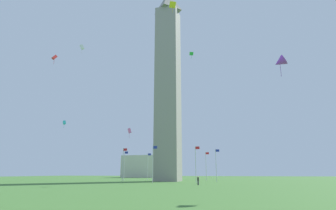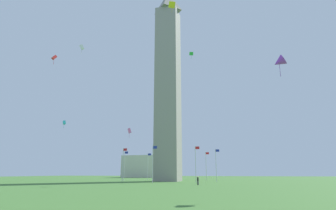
# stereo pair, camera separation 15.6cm
# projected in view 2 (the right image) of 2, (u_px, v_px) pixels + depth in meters

# --- Properties ---
(ground_plane) EXTENTS (260.00, 260.00, 0.00)m
(ground_plane) POSITION_uv_depth(u_px,v_px,m) (168.00, 181.00, 73.75)
(ground_plane) COLOR #3D6B2D
(obelisk_monument) EXTENTS (6.79, 6.79, 61.72)m
(obelisk_monument) POSITION_uv_depth(u_px,v_px,m) (168.00, 78.00, 81.50)
(obelisk_monument) COLOR gray
(obelisk_monument) RESTS_ON ground
(flagpole_n) EXTENTS (1.12, 0.14, 8.72)m
(flagpole_n) POSITION_uv_depth(u_px,v_px,m) (216.00, 164.00, 71.40)
(flagpole_n) COLOR silver
(flagpole_n) RESTS_ON ground
(flagpole_ne) EXTENTS (1.12, 0.14, 8.72)m
(flagpole_ne) POSITION_uv_depth(u_px,v_px,m) (206.00, 165.00, 81.40)
(flagpole_ne) COLOR silver
(flagpole_ne) RESTS_ON ground
(flagpole_e) EXTENTS (1.12, 0.14, 8.72)m
(flagpole_e) POSITION_uv_depth(u_px,v_px,m) (179.00, 165.00, 87.61)
(flagpole_e) COLOR silver
(flagpole_e) RESTS_ON ground
(flagpole_se) EXTENTS (1.12, 0.14, 8.72)m
(flagpole_se) POSITION_uv_depth(u_px,v_px,m) (148.00, 165.00, 86.39)
(flagpole_se) COLOR silver
(flagpole_se) RESTS_ON ground
(flagpole_s) EXTENTS (1.12, 0.14, 8.72)m
(flagpole_s) POSITION_uv_depth(u_px,v_px,m) (125.00, 164.00, 78.45)
(flagpole_s) COLOR silver
(flagpole_s) RESTS_ON ground
(flagpole_sw) EXTENTS (1.12, 0.14, 8.72)m
(flagpole_sw) POSITION_uv_depth(u_px,v_px,m) (123.00, 163.00, 68.45)
(flagpole_sw) COLOR silver
(flagpole_sw) RESTS_ON ground
(flagpole_w) EXTENTS (1.12, 0.14, 8.72)m
(flagpole_w) POSITION_uv_depth(u_px,v_px,m) (153.00, 162.00, 62.24)
(flagpole_w) COLOR silver
(flagpole_w) RESTS_ON ground
(flagpole_nw) EXTENTS (1.12, 0.14, 8.72)m
(flagpole_nw) POSITION_uv_depth(u_px,v_px,m) (196.00, 162.00, 63.46)
(flagpole_nw) COLOR silver
(flagpole_nw) RESTS_ON ground
(person_black_shirt) EXTENTS (0.32, 0.32, 1.69)m
(person_black_shirt) POSITION_uv_depth(u_px,v_px,m) (198.00, 181.00, 51.69)
(person_black_shirt) COLOR #2D2D38
(person_black_shirt) RESTS_ON ground
(kite_cyan_box) EXTENTS (0.85, 0.71, 1.75)m
(kite_cyan_box) POSITION_uv_depth(u_px,v_px,m) (64.00, 123.00, 60.67)
(kite_cyan_box) COLOR #33C6D1
(kite_pink_box) EXTENTS (1.19, 1.02, 2.52)m
(kite_pink_box) POSITION_uv_depth(u_px,v_px,m) (129.00, 131.00, 65.40)
(kite_pink_box) COLOR pink
(kite_white_box) EXTENTS (1.09, 1.10, 2.16)m
(kite_white_box) POSITION_uv_depth(u_px,v_px,m) (82.00, 47.00, 58.67)
(kite_white_box) COLOR white
(kite_green_diamond) EXTENTS (1.21, 1.10, 1.72)m
(kite_green_diamond) POSITION_uv_depth(u_px,v_px,m) (191.00, 54.00, 69.99)
(kite_green_diamond) COLOR green
(kite_purple_delta) EXTENTS (1.84, 1.59, 2.64)m
(kite_purple_delta) POSITION_uv_depth(u_px,v_px,m) (279.00, 62.00, 30.77)
(kite_purple_delta) COLOR purple
(kite_red_box) EXTENTS (0.90, 1.10, 1.95)m
(kite_red_box) POSITION_uv_depth(u_px,v_px,m) (54.00, 57.00, 49.14)
(kite_red_box) COLOR red
(kite_yellow_diamond) EXTENTS (1.05, 0.99, 1.43)m
(kite_yellow_diamond) POSITION_uv_depth(u_px,v_px,m) (172.00, 5.00, 34.39)
(kite_yellow_diamond) COLOR yellow
(distant_building) EXTENTS (18.92, 15.10, 10.83)m
(distant_building) POSITION_uv_depth(u_px,v_px,m) (144.00, 167.00, 135.09)
(distant_building) COLOR beige
(distant_building) RESTS_ON ground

